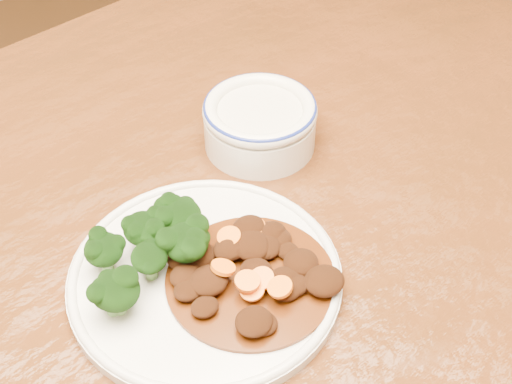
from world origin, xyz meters
TOP-DOWN VIEW (x-y plane):
  - dining_table at (0.00, 0.00)m, footprint 1.61×1.09m
  - dinner_plate at (0.05, -0.03)m, footprint 0.25×0.25m
  - broccoli_florets at (0.01, 0.00)m, footprint 0.13×0.09m
  - mince_stew at (0.08, -0.06)m, footprint 0.16×0.16m
  - dip_bowl at (0.20, 0.10)m, footprint 0.13×0.13m

SIDE VIEW (x-z plane):
  - dining_table at x=0.00m, z-range 0.30..1.05m
  - dinner_plate at x=0.05m, z-range 0.75..0.77m
  - mince_stew at x=0.08m, z-range 0.76..0.79m
  - dip_bowl at x=0.20m, z-range 0.75..0.81m
  - broccoli_florets at x=0.01m, z-range 0.77..0.81m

